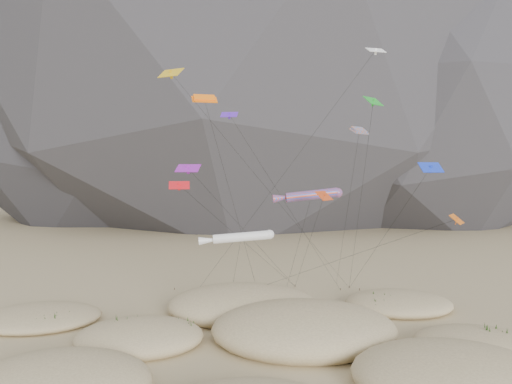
% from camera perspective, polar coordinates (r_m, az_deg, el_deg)
% --- Properties ---
extents(ground, '(500.00, 500.00, 0.00)m').
position_cam_1_polar(ground, '(40.89, 3.70, -19.23)').
color(ground, '#CCB789').
rests_on(ground, ground).
extents(dunes, '(50.92, 35.86, 4.24)m').
position_cam_1_polar(dunes, '(44.92, 1.24, -16.16)').
color(dunes, '#CCB789').
rests_on(dunes, ground).
extents(dune_grass, '(42.06, 29.72, 1.47)m').
position_cam_1_polar(dune_grass, '(44.39, 1.57, -16.29)').
color(dune_grass, black).
rests_on(dune_grass, ground).
extents(kite_stakes, '(23.36, 6.49, 0.30)m').
position_cam_1_polar(kite_stakes, '(63.49, 2.28, -11.16)').
color(kite_stakes, '#3F2D1E').
rests_on(kite_stakes, ground).
extents(rainbow_tube_kite, '(6.95, 12.38, 13.46)m').
position_cam_1_polar(rainbow_tube_kite, '(49.19, 6.11, -0.38)').
color(rainbow_tube_kite, '#DB4317').
rests_on(rainbow_tube_kite, ground).
extents(white_tube_kite, '(7.34, 12.91, 9.37)m').
position_cam_1_polar(white_tube_kite, '(48.37, -2.04, -5.21)').
color(white_tube_kite, silver).
rests_on(white_tube_kite, ground).
extents(orange_parafoil, '(7.61, 13.34, 22.97)m').
position_cam_1_polar(orange_parafoil, '(52.27, -5.84, 10.27)').
color(orange_parafoil, orange).
rests_on(orange_parafoil, ground).
extents(multi_parafoil, '(2.95, 17.89, 19.43)m').
position_cam_1_polar(multi_parafoil, '(50.28, 11.67, 6.52)').
color(multi_parafoil, orange).
rests_on(multi_parafoil, ground).
extents(delta_kites, '(28.70, 21.12, 27.71)m').
position_cam_1_polar(delta_kites, '(48.54, 4.88, 5.02)').
color(delta_kites, '#1632C1').
rests_on(delta_kites, ground).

